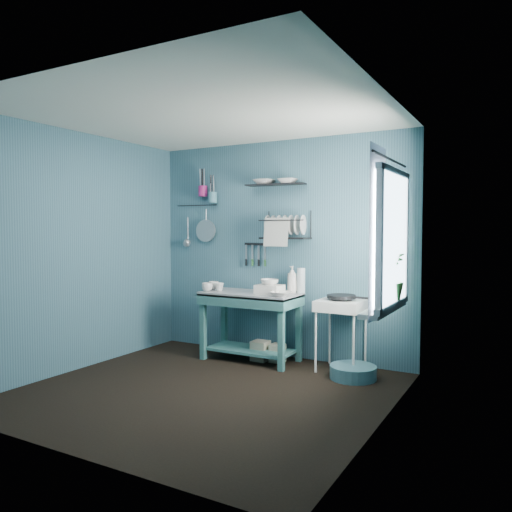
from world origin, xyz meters
The scene contains 36 objects.
floor centered at (0.00, 0.00, 0.00)m, with size 3.20×3.20×0.00m, color black.
ceiling centered at (0.00, 0.00, 2.50)m, with size 3.20×3.20×0.00m, color silver.
wall_back centered at (0.00, 1.50, 1.25)m, with size 3.20×3.20×0.00m, color #355D6E.
wall_front centered at (0.00, -1.50, 1.25)m, with size 3.20×3.20×0.00m, color #355D6E.
wall_left centered at (-1.60, 0.00, 1.25)m, with size 3.00×3.00×0.00m, color #355D6E.
wall_right centered at (1.60, 0.00, 1.25)m, with size 3.00×3.00×0.00m, color #355D6E.
work_counter centered at (-0.18, 1.14, 0.39)m, with size 1.09×0.55×0.77m, color #326A69.
mug_left centered at (-0.66, 0.98, 0.82)m, with size 0.12×0.12×0.10m, color silver.
mug_mid centered at (-0.56, 1.08, 0.82)m, with size 0.10×0.10×0.09m, color silver.
mug_right centered at (-0.68, 1.14, 0.82)m, with size 0.12×0.12×0.10m, color silver.
wash_tub centered at (0.07, 1.12, 0.82)m, with size 0.28×0.22×0.10m, color silver.
tub_bowl centered at (0.07, 1.12, 0.90)m, with size 0.20×0.20×0.06m, color silver.
soap_bottle centered at (0.24, 1.34, 0.92)m, with size 0.12×0.12×0.30m, color silver.
water_bottle centered at (0.34, 1.36, 0.91)m, with size 0.09×0.09×0.28m, color silver.
counter_bowl centered at (0.27, 0.99, 0.80)m, with size 0.22×0.22×0.05m, color silver.
hotplate_stand centered at (0.84, 1.25, 0.37)m, with size 0.46×0.46×0.74m, color white.
frying_pan centered at (0.84, 1.25, 0.78)m, with size 0.30×0.30×0.04m, color black.
knife_strip centered at (-0.30, 1.47, 1.30)m, with size 0.32×0.02×0.03m, color black.
dish_rack centered at (0.14, 1.37, 1.53)m, with size 0.55×0.24×0.32m, color black.
upper_shelf centered at (0.00, 1.40, 1.99)m, with size 0.70×0.18×0.01m, color black.
shelf_bowl_left centered at (-0.15, 1.40, 2.07)m, with size 0.23×0.23×0.06m, color silver.
shelf_bowl_right centered at (0.15, 1.40, 2.04)m, with size 0.22×0.22×0.05m, color silver.
utensil_cup_magenta centered at (-1.02, 1.42, 1.95)m, with size 0.11×0.11×0.13m, color #A51E64.
utensil_cup_teal centered at (-0.88, 1.42, 1.87)m, with size 0.11×0.11×0.13m, color teal.
colander centered at (-1.00, 1.45, 1.46)m, with size 0.28×0.28×0.03m, color #A8ABB1.
ladle_outer centered at (-1.29, 1.46, 1.48)m, with size 0.01×0.01×0.30m, color #A8ABB1.
ladle_inner centered at (-1.29, 1.46, 1.47)m, with size 0.01×0.01×0.30m, color #A8ABB1.
hook_rail centered at (-1.15, 1.47, 1.78)m, with size 0.01×0.01×0.60m, color black.
window_glass centered at (1.59, 0.45, 1.40)m, with size 1.10×1.10×0.00m, color white.
windowsill centered at (1.50, 0.45, 0.81)m, with size 0.16×0.95×0.04m, color white.
curtain centered at (1.52, 0.15, 1.45)m, with size 1.35×1.35×0.00m, color silver.
curtain_rod centered at (1.54, 0.45, 2.05)m, with size 0.02×0.02×1.05m, color black.
potted_plant centered at (1.49, 0.60, 1.06)m, with size 0.26×0.26×0.47m, color #2B6829.
storage_tin_large centered at (-0.08, 1.19, 0.11)m, with size 0.18×0.18×0.22m, color gray.
storage_tin_small centered at (0.12, 1.22, 0.10)m, with size 0.15×0.15×0.20m, color gray.
floor_basin centered at (1.05, 1.03, 0.07)m, with size 0.46×0.46×0.13m, color #417380.
Camera 1 is at (2.58, -3.69, 1.47)m, focal length 35.00 mm.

